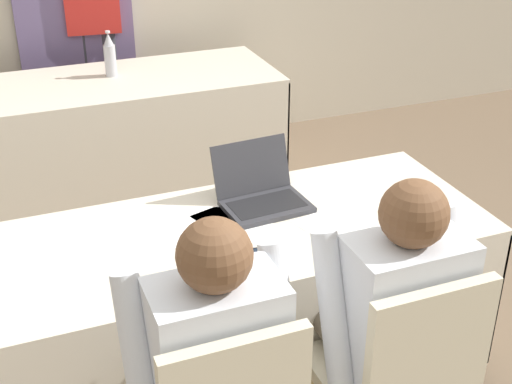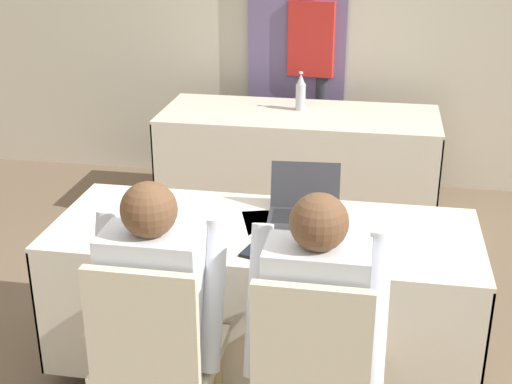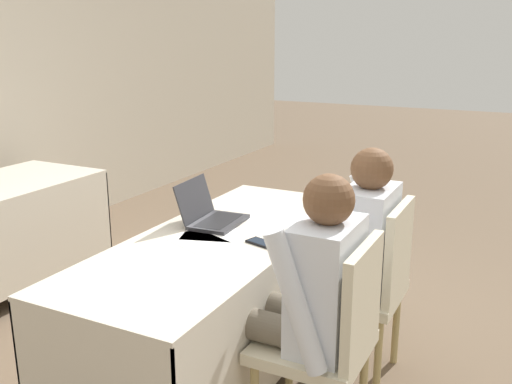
{
  "view_description": "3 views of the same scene",
  "coord_description": "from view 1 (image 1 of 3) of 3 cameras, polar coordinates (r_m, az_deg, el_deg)",
  "views": [
    {
      "loc": [
        -0.75,
        -2.11,
        2.05
      ],
      "look_at": [
        0.0,
        -0.2,
        0.98
      ],
      "focal_mm": 50.0,
      "sensor_mm": 36.0,
      "label": 1
    },
    {
      "loc": [
        0.46,
        -2.8,
        2.06
      ],
      "look_at": [
        0.0,
        -0.2,
        0.98
      ],
      "focal_mm": 50.0,
      "sensor_mm": 36.0,
      "label": 2
    },
    {
      "loc": [
        -2.26,
        -1.35,
        1.67
      ],
      "look_at": [
        0.0,
        -0.2,
        0.98
      ],
      "focal_mm": 40.0,
      "sensor_mm": 36.0,
      "label": 3
    }
  ],
  "objects": [
    {
      "name": "ground_plane",
      "position": [
        3.04,
        -1.41,
        -15.03
      ],
      "size": [
        24.0,
        24.0,
        0.0
      ],
      "primitive_type": "plane",
      "color": "brown"
    },
    {
      "name": "conference_table_near",
      "position": [
        2.69,
        -1.54,
        -6.29
      ],
      "size": [
        1.88,
        0.75,
        0.73
      ],
      "color": "beige",
      "rests_on": "ground_plane"
    },
    {
      "name": "conference_table_far",
      "position": [
        4.29,
        -11.0,
        6.57
      ],
      "size": [
        1.88,
        0.75,
        0.73
      ],
      "color": "beige",
      "rests_on": "ground_plane"
    },
    {
      "name": "laptop",
      "position": [
        2.75,
        0.48,
        -0.18
      ],
      "size": [
        0.34,
        0.31,
        0.22
      ],
      "rotation": [
        0.0,
        0.0,
        0.07
      ],
      "color": "#333338",
      "rests_on": "conference_table_near"
    },
    {
      "name": "cell_phone",
      "position": [
        2.41,
        0.21,
        -5.5
      ],
      "size": [
        0.11,
        0.16,
        0.01
      ],
      "rotation": [
        0.0,
        0.0,
        -0.27
      ],
      "color": "black",
      "rests_on": "conference_table_near"
    },
    {
      "name": "paper_beside_laptop",
      "position": [
        2.64,
        -1.67,
        -2.48
      ],
      "size": [
        0.29,
        0.35,
        0.0
      ],
      "rotation": [
        0.0,
        0.0,
        0.31
      ],
      "color": "white",
      "rests_on": "conference_table_near"
    },
    {
      "name": "paper_centre_table",
      "position": [
        2.62,
        -4.17,
        -2.76
      ],
      "size": [
        0.3,
        0.35,
        0.0
      ],
      "rotation": [
        0.0,
        0.0,
        -0.38
      ],
      "color": "white",
      "rests_on": "conference_table_near"
    },
    {
      "name": "paper_left_edge",
      "position": [
        2.62,
        6.69,
        -2.98
      ],
      "size": [
        0.29,
        0.34,
        0.0
      ],
      "rotation": [
        0.0,
        0.0,
        0.29
      ],
      "color": "white",
      "rests_on": "conference_table_near"
    },
    {
      "name": "water_bottle",
      "position": [
        4.27,
        -11.62,
        10.63
      ],
      "size": [
        0.07,
        0.07,
        0.26
      ],
      "color": "#B7B7C1",
      "rests_on": "conference_table_far"
    },
    {
      "name": "chair_near_right",
      "position": [
        2.34,
        11.44,
        -14.19
      ],
      "size": [
        0.44,
        0.44,
        0.92
      ],
      "rotation": [
        0.0,
        0.0,
        3.14
      ],
      "color": "tan",
      "rests_on": "ground_plane"
    },
    {
      "name": "person_checkered_shirt",
      "position": [
        2.11,
        -3.73,
        -13.37
      ],
      "size": [
        0.5,
        0.52,
        1.18
      ],
      "rotation": [
        0.0,
        0.0,
        3.14
      ],
      "color": "#665B4C",
      "rests_on": "ground_plane"
    },
    {
      "name": "person_white_shirt",
      "position": [
        2.31,
        10.44,
        -9.68
      ],
      "size": [
        0.5,
        0.52,
        1.18
      ],
      "rotation": [
        0.0,
        0.0,
        3.14
      ],
      "color": "#665B4C",
      "rests_on": "ground_plane"
    },
    {
      "name": "person_red_shirt",
      "position": [
        4.83,
        -12.9,
        13.18
      ],
      "size": [
        0.36,
        0.24,
        1.59
      ],
      "rotation": [
        0.0,
        0.0,
        -0.12
      ],
      "color": "#33333D",
      "rests_on": "ground_plane"
    }
  ]
}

